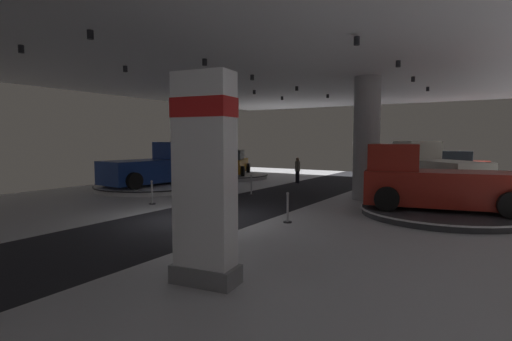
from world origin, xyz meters
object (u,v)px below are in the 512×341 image
at_px(display_platform_mid_left, 151,187).
at_px(display_platform_mid_right, 442,212).
at_px(brand_sign_pylon, 205,176).
at_px(visitor_walking_near, 298,169).
at_px(pickup_truck_mid_right, 434,182).
at_px(pickup_truck_far_right, 433,168).
at_px(display_platform_far_right, 436,189).
at_px(pickup_truck_mid_left, 155,167).
at_px(column_right, 367,139).
at_px(display_platform_deep_right, 454,178).
at_px(display_platform_far_left, 232,176).
at_px(display_car_deep_right, 455,165).
at_px(display_car_far_left, 231,163).

height_order(display_platform_mid_left, display_platform_mid_right, display_platform_mid_left).
xyz_separation_m(brand_sign_pylon, display_platform_mid_right, (3.02, 9.58, -1.90)).
height_order(display_platform_mid_right, visitor_walking_near, visitor_walking_near).
bearing_deg(visitor_walking_near, brand_sign_pylon, -69.97).
height_order(display_platform_mid_left, pickup_truck_mid_right, pickup_truck_mid_right).
bearing_deg(display_platform_mid_left, pickup_truck_far_right, 27.51).
height_order(display_platform_far_right, display_platform_mid_right, display_platform_far_right).
distance_m(pickup_truck_mid_left, visitor_walking_near, 8.54).
distance_m(column_right, pickup_truck_mid_right, 4.26).
xyz_separation_m(display_platform_far_right, display_platform_deep_right, (0.11, 7.69, -0.05)).
bearing_deg(pickup_truck_mid_right, display_platform_mid_left, -179.20).
xyz_separation_m(column_right, pickup_truck_mid_right, (3.14, -2.42, -1.56)).
height_order(brand_sign_pylon, display_platform_far_right, brand_sign_pylon).
height_order(display_platform_far_left, display_platform_deep_right, display_platform_far_left).
relative_size(display_platform_mid_right, pickup_truck_mid_right, 1.01).
xyz_separation_m(column_right, pickup_truck_far_right, (2.23, 4.26, -1.49)).
height_order(column_right, pickup_truck_mid_left, column_right).
bearing_deg(display_car_deep_right, display_platform_mid_left, -133.42).
relative_size(pickup_truck_mid_left, pickup_truck_mid_right, 0.98).
relative_size(display_car_far_left, visitor_walking_near, 2.87).
relative_size(column_right, brand_sign_pylon, 1.39).
height_order(brand_sign_pylon, pickup_truck_mid_left, brand_sign_pylon).
height_order(display_platform_far_right, pickup_truck_mid_left, pickup_truck_mid_left).
relative_size(pickup_truck_far_right, display_platform_deep_right, 0.97).
xyz_separation_m(column_right, display_platform_far_left, (-10.76, 4.66, -2.60)).
bearing_deg(pickup_truck_far_right, display_platform_mid_right, -79.52).
distance_m(display_platform_mid_left, display_car_far_left, 7.31).
relative_size(pickup_truck_mid_right, display_platform_far_left, 1.11).
height_order(display_platform_mid_left, display_car_deep_right, display_car_deep_right).
distance_m(display_platform_mid_right, display_car_deep_right, 14.13).
relative_size(brand_sign_pylon, display_car_far_left, 0.87).
height_order(column_right, pickup_truck_mid_right, column_right).
relative_size(display_platform_far_left, display_car_far_left, 1.11).
bearing_deg(display_platform_far_left, display_platform_deep_right, 27.89).
distance_m(column_right, display_platform_far_right, 5.38).
bearing_deg(display_platform_mid_left, display_platform_far_right, 26.34).
bearing_deg(display_car_far_left, display_platform_far_left, 115.51).
height_order(pickup_truck_mid_right, display_platform_deep_right, pickup_truck_mid_right).
xyz_separation_m(column_right, brand_sign_pylon, (0.44, -11.94, -0.71)).
height_order(column_right, display_platform_mid_right, column_right).
bearing_deg(visitor_walking_near, display_platform_far_left, 175.61).
distance_m(display_platform_mid_right, visitor_walking_near, 11.13).
bearing_deg(pickup_truck_far_right, display_platform_deep_right, 87.42).
bearing_deg(pickup_truck_far_right, brand_sign_pylon, -96.31).
bearing_deg(display_platform_far_left, pickup_truck_mid_right, -27.00).
bearing_deg(display_platform_far_right, display_platform_deep_right, 89.19).
relative_size(display_platform_mid_left, display_platform_deep_right, 1.09).
bearing_deg(display_car_deep_right, display_platform_deep_right, -178.31).
relative_size(brand_sign_pylon, display_platform_deep_right, 0.73).
height_order(display_platform_far_right, pickup_truck_far_right, pickup_truck_far_right).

